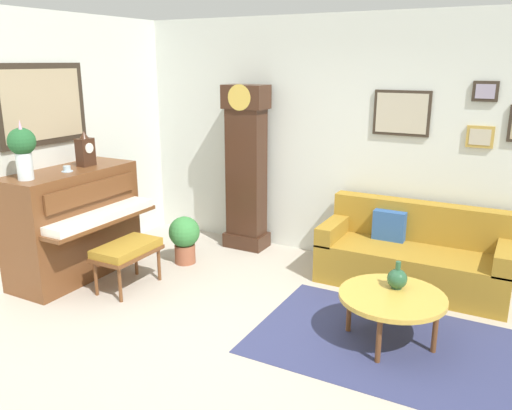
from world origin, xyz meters
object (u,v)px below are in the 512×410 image
Objects in this scene: piano at (75,223)px; couch at (413,256)px; piano_bench at (127,251)px; grandfather_clock at (246,172)px; green_jug at (397,279)px; coffee_table at (392,298)px; mantel_clock at (85,150)px; flower_vase at (22,147)px; teacup at (67,169)px; potted_plant at (184,237)px.

couch is (3.31, 1.50, -0.29)m from piano.
grandfather_clock is at bearing 74.13° from piano_bench.
grandfather_clock is 2.59m from green_jug.
piano_bench reaches higher than coffee_table.
flower_vase is (-0.00, -0.77, 0.14)m from mantel_clock.
flower_vase reaches higher than teacup.
green_jug is at bearing 90.95° from coffee_table.
grandfather_clock reaches higher than flower_vase.
mantel_clock is (0.00, 0.24, 0.76)m from piano.
teacup is 1.50m from potted_plant.
coffee_table is at bearing -13.69° from potted_plant.
grandfather_clock is 1.90m from mantel_clock.
flower_vase reaches higher than green_jug.
piano is at bearing -176.36° from coffee_table.
teacup is at bearing -130.32° from potted_plant.
piano_bench is 0.85m from potted_plant.
coffee_table is 1.52× the size of flower_vase.
coffee_table is (3.40, 0.22, -0.20)m from piano.
piano_bench is at bearing -97.55° from potted_plant.
teacup is (-3.34, -0.29, 0.81)m from coffee_table.
couch is at bearing 94.41° from green_jug.
teacup is 3.44m from green_jug.
green_jug is at bearing -10.56° from potted_plant.
piano is at bearing -90.45° from mantel_clock.
flower_vase reaches higher than couch.
couch is at bearing -4.58° from grandfather_clock.
flower_vase is (-3.30, -2.03, 1.19)m from couch.
coffee_table is 7.59× the size of teacup.
potted_plant is (0.83, 0.84, -0.28)m from piano.
mantel_clock reaches higher than potted_plant.
flower_vase is 0.54m from teacup.
coffee_table is at bearing 12.42° from flower_vase.
green_jug is at bearing 2.05° from mantel_clock.
coffee_table is 2.32× the size of mantel_clock.
flower_vase is at bearing -165.23° from green_jug.
couch is 5.00× the size of mantel_clock.
couch is at bearing 31.57° from flower_vase.
piano_bench is 1.41m from flower_vase.
couch reaches higher than potted_plant.
piano is 2.57× the size of potted_plant.
green_jug reaches higher than piano_bench.
flower_vase is 3.64m from green_jug.
potted_plant is at bearing 169.44° from green_jug.
flower_vase is at bearing -89.85° from piano.
coffee_table is 0.19m from green_jug.
mantel_clock reaches higher than coffee_table.
piano is 3.64m from couch.
coffee_table is (2.20, -1.45, -0.57)m from grandfather_clock.
coffee_table is at bearing 3.64° from piano.
piano_bench is at bearing -172.28° from green_jug.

